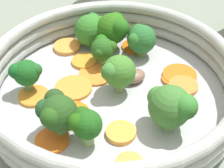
# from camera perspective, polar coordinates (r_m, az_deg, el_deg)

# --- Properties ---
(ground_plane) EXTENTS (4.00, 4.00, 0.00)m
(ground_plane) POSITION_cam_1_polar(r_m,az_deg,el_deg) (0.47, 0.00, -2.36)
(ground_plane) COLOR gray
(skillet) EXTENTS (0.30, 0.30, 0.01)m
(skillet) POSITION_cam_1_polar(r_m,az_deg,el_deg) (0.47, 0.00, -1.89)
(skillet) COLOR #B2B5B7
(skillet) RESTS_ON ground_plane
(skillet_rim_wall) EXTENTS (0.31, 0.31, 0.05)m
(skillet_rim_wall) POSITION_cam_1_polar(r_m,az_deg,el_deg) (0.45, 0.00, 0.88)
(skillet_rim_wall) COLOR #B0B6AF
(skillet_rim_wall) RESTS_ON skillet
(carrot_slice_0) EXTENTS (0.06, 0.06, 0.00)m
(carrot_slice_0) POSITION_cam_1_polar(r_m,az_deg,el_deg) (0.47, -5.91, -0.62)
(carrot_slice_0) COLOR orange
(carrot_slice_0) RESTS_ON skillet
(carrot_slice_1) EXTENTS (0.06, 0.06, 0.01)m
(carrot_slice_1) POSITION_cam_1_polar(r_m,az_deg,el_deg) (0.50, 10.25, 1.31)
(carrot_slice_1) COLOR orange
(carrot_slice_1) RESTS_ON skillet
(carrot_slice_2) EXTENTS (0.06, 0.06, 0.00)m
(carrot_slice_2) POSITION_cam_1_polar(r_m,az_deg,el_deg) (0.44, -6.27, -4.70)
(carrot_slice_2) COLOR orange
(carrot_slice_2) RESTS_ON skillet
(carrot_slice_3) EXTENTS (0.04, 0.04, 0.00)m
(carrot_slice_3) POSITION_cam_1_polar(r_m,az_deg,el_deg) (0.54, 3.39, 5.73)
(carrot_slice_3) COLOR orange
(carrot_slice_3) RESTS_ON skillet
(carrot_slice_4) EXTENTS (0.04, 0.04, 0.01)m
(carrot_slice_4) POSITION_cam_1_polar(r_m,az_deg,el_deg) (0.42, 1.36, -7.41)
(carrot_slice_4) COLOR #F89C3B
(carrot_slice_4) RESTS_ON skillet
(carrot_slice_5) EXTENTS (0.04, 0.04, 0.00)m
(carrot_slice_5) POSITION_cam_1_polar(r_m,az_deg,el_deg) (0.41, -9.15, -8.51)
(carrot_slice_5) COLOR orange
(carrot_slice_5) RESTS_ON skillet
(carrot_slice_6) EXTENTS (0.05, 0.05, 0.00)m
(carrot_slice_6) POSITION_cam_1_polar(r_m,az_deg,el_deg) (0.47, -11.82, -1.81)
(carrot_slice_6) COLOR orange
(carrot_slice_6) RESTS_ON skillet
(carrot_slice_7) EXTENTS (0.05, 0.05, 0.01)m
(carrot_slice_7) POSITION_cam_1_polar(r_m,az_deg,el_deg) (0.55, -6.85, 5.67)
(carrot_slice_7) COLOR #F9943C
(carrot_slice_7) RESTS_ON skillet
(carrot_slice_8) EXTENTS (0.06, 0.06, 0.00)m
(carrot_slice_8) POSITION_cam_1_polar(r_m,az_deg,el_deg) (0.49, -2.41, 1.49)
(carrot_slice_8) COLOR orange
(carrot_slice_8) RESTS_ON skillet
(carrot_slice_9) EXTENTS (0.04, 0.04, 0.00)m
(carrot_slice_9) POSITION_cam_1_polar(r_m,az_deg,el_deg) (0.39, 2.65, -12.00)
(carrot_slice_9) COLOR #EF943E
(carrot_slice_9) RESTS_ON skillet
(carrot_slice_10) EXTENTS (0.05, 0.05, 0.01)m
(carrot_slice_10) POSITION_cam_1_polar(r_m,az_deg,el_deg) (0.48, 10.81, -0.30)
(carrot_slice_10) COLOR orange
(carrot_slice_10) RESTS_ON skillet
(carrot_slice_11) EXTENTS (0.04, 0.04, 0.00)m
(carrot_slice_11) POSITION_cam_1_polar(r_m,az_deg,el_deg) (0.49, 9.17, 0.75)
(carrot_slice_11) COLOR orange
(carrot_slice_11) RESTS_ON skillet
(carrot_slice_12) EXTENTS (0.04, 0.04, 0.00)m
(carrot_slice_12) POSITION_cam_1_polar(r_m,az_deg,el_deg) (0.52, -4.27, 3.47)
(carrot_slice_12) COLOR orange
(carrot_slice_12) RESTS_ON skillet
(broccoli_floret_0) EXTENTS (0.05, 0.05, 0.05)m
(broccoli_floret_0) POSITION_cam_1_polar(r_m,az_deg,el_deg) (0.54, -3.01, 8.36)
(broccoli_floret_0) COLOR #82AC5F
(broccoli_floret_0) RESTS_ON skillet
(broccoli_floret_1) EXTENTS (0.04, 0.04, 0.05)m
(broccoli_floret_1) POSITION_cam_1_polar(r_m,az_deg,el_deg) (0.52, 4.36, 6.93)
(broccoli_floret_1) COLOR olive
(broccoli_floret_1) RESTS_ON skillet
(broccoli_floret_2) EXTENTS (0.06, 0.05, 0.06)m
(broccoli_floret_2) POSITION_cam_1_polar(r_m,az_deg,el_deg) (0.41, 8.95, -3.32)
(broccoli_floret_2) COLOR #72A65E
(broccoli_floret_2) RESTS_ON skillet
(broccoli_floret_3) EXTENTS (0.04, 0.03, 0.05)m
(broccoli_floret_3) POSITION_cam_1_polar(r_m,az_deg,el_deg) (0.46, -12.99, 1.66)
(broccoli_floret_3) COLOR #5D8651
(broccoli_floret_3) RESTS_ON skillet
(broccoli_floret_4) EXTENTS (0.05, 0.05, 0.05)m
(broccoli_floret_4) POSITION_cam_1_polar(r_m,az_deg,el_deg) (0.40, -8.52, -4.23)
(broccoli_floret_4) COLOR #619246
(broccoli_floret_4) RESTS_ON skillet
(broccoli_floret_5) EXTENTS (0.04, 0.03, 0.04)m
(broccoli_floret_5) POSITION_cam_1_polar(r_m,az_deg,el_deg) (0.39, -4.17, -6.04)
(broccoli_floret_5) COLOR #7C9C5B
(broccoli_floret_5) RESTS_ON skillet
(broccoli_floret_6) EXTENTS (0.03, 0.04, 0.04)m
(broccoli_floret_6) POSITION_cam_1_polar(r_m,az_deg,el_deg) (0.50, -1.39, 5.36)
(broccoli_floret_6) COLOR #6F8F56
(broccoli_floret_6) RESTS_ON skillet
(broccoli_floret_7) EXTENTS (0.05, 0.05, 0.05)m
(broccoli_floret_7) POSITION_cam_1_polar(r_m,az_deg,el_deg) (0.53, 0.22, 8.52)
(broccoli_floret_7) COLOR #6B9647
(broccoli_floret_7) RESTS_ON skillet
(broccoli_floret_8) EXTENTS (0.04, 0.04, 0.05)m
(broccoli_floret_8) POSITION_cam_1_polar(r_m,az_deg,el_deg) (0.45, 0.76, 1.82)
(broccoli_floret_8) COLOR #7E965A
(broccoli_floret_8) RESTS_ON skillet
(mushroom_piece_0) EXTENTS (0.04, 0.04, 0.01)m
(mushroom_piece_0) POSITION_cam_1_polar(r_m,az_deg,el_deg) (0.48, 3.23, 1.20)
(mushroom_piece_0) COLOR #805D4A
(mushroom_piece_0) RESTS_ON skillet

